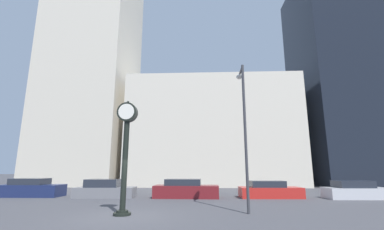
# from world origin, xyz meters

# --- Properties ---
(ground_plane) EXTENTS (200.00, 200.00, 0.00)m
(ground_plane) POSITION_xyz_m (0.00, 0.00, 0.00)
(ground_plane) COLOR #424247
(building_tall_tower) EXTENTS (11.32, 12.00, 33.44)m
(building_tall_tower) POSITION_xyz_m (-13.02, 24.00, 16.72)
(building_tall_tower) COLOR beige
(building_tall_tower) RESTS_ON ground_plane
(building_storefront_row) EXTENTS (21.83, 12.00, 13.78)m
(building_storefront_row) POSITION_xyz_m (4.85, 24.00, 6.89)
(building_storefront_row) COLOR beige
(building_storefront_row) RESTS_ON ground_plane
(building_glass_modern) EXTENTS (13.57, 12.00, 30.27)m
(building_glass_modern) POSITION_xyz_m (24.46, 24.00, 15.13)
(building_glass_modern) COLOR black
(building_glass_modern) RESTS_ON ground_plane
(street_clock) EXTENTS (0.95, 0.80, 5.41)m
(street_clock) POSITION_xyz_m (-0.13, 0.32, 3.28)
(street_clock) COLOR black
(street_clock) RESTS_ON ground_plane
(car_navy) EXTENTS (4.60, 1.88, 1.37)m
(car_navy) POSITION_xyz_m (-9.71, 8.04, 0.59)
(car_navy) COLOR #19234C
(car_navy) RESTS_ON ground_plane
(car_grey) EXTENTS (4.45, 2.10, 1.33)m
(car_grey) POSITION_xyz_m (-3.85, 7.79, 0.56)
(car_grey) COLOR slate
(car_grey) RESTS_ON ground_plane
(car_maroon) EXTENTS (4.80, 1.93, 1.35)m
(car_maroon) POSITION_xyz_m (2.26, 7.79, 0.58)
(car_maroon) COLOR maroon
(car_maroon) RESTS_ON ground_plane
(car_red) EXTENTS (4.53, 1.97, 1.23)m
(car_red) POSITION_xyz_m (8.46, 8.06, 0.52)
(car_red) COLOR red
(car_red) RESTS_ON ground_plane
(car_silver) EXTENTS (4.44, 1.93, 1.25)m
(car_silver) POSITION_xyz_m (14.51, 7.75, 0.53)
(car_silver) COLOR #BCBCC1
(car_silver) RESTS_ON ground_plane
(street_lamp_right) EXTENTS (0.36, 1.57, 7.49)m
(street_lamp_right) POSITION_xyz_m (5.72, 1.32, 4.86)
(street_lamp_right) COLOR #38383D
(street_lamp_right) RESTS_ON ground_plane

